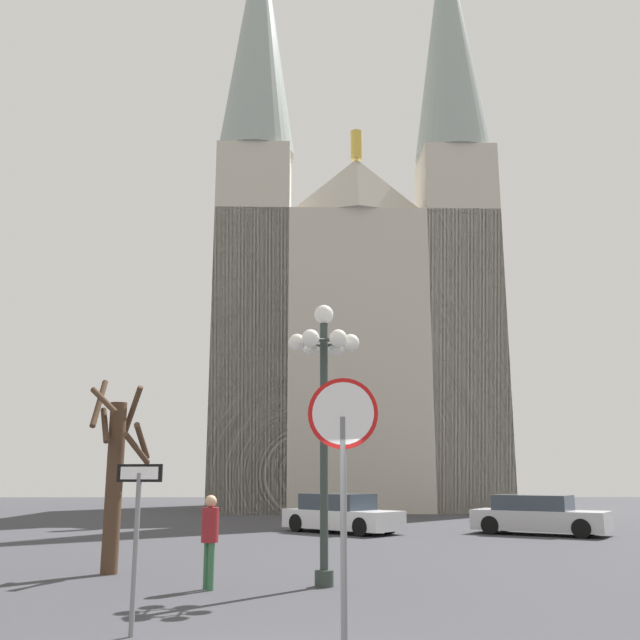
# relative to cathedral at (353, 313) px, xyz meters

# --- Properties ---
(cathedral) EXTENTS (17.11, 13.19, 39.34)m
(cathedral) POSITION_rel_cathedral_xyz_m (0.00, 0.00, 0.00)
(cathedral) COLOR #BCB5A5
(cathedral) RESTS_ON ground
(stop_sign) EXTENTS (0.87, 0.20, 3.25)m
(stop_sign) POSITION_rel_cathedral_xyz_m (-2.34, -35.08, -9.81)
(stop_sign) COLOR slate
(stop_sign) RESTS_ON ground
(one_way_arrow_sign) EXTENTS (0.66, 0.21, 2.21)m
(one_way_arrow_sign) POSITION_rel_cathedral_xyz_m (-5.08, -33.94, -10.72)
(one_way_arrow_sign) COLOR slate
(one_way_arrow_sign) RESTS_ON ground
(street_lamp) EXTENTS (1.44, 1.30, 5.47)m
(street_lamp) POSITION_rel_cathedral_xyz_m (-2.47, -29.74, -8.27)
(street_lamp) COLOR #2D3833
(street_lamp) RESTS_ON ground
(bare_tree) EXTENTS (1.32, 1.26, 4.20)m
(bare_tree) POSITION_rel_cathedral_xyz_m (-7.00, -27.99, -10.05)
(bare_tree) COLOR #473323
(bare_tree) RESTS_ON ground
(parked_car_near_white) EXTENTS (4.46, 4.35, 1.38)m
(parked_car_near_white) POSITION_rel_cathedral_xyz_m (-1.61, -17.15, -11.48)
(parked_car_near_white) COLOR silver
(parked_car_near_white) RESTS_ON ground
(parked_car_far_silver) EXTENTS (4.77, 3.90, 1.36)m
(parked_car_far_silver) POSITION_rel_cathedral_xyz_m (5.32, -18.14, -11.49)
(parked_car_far_silver) COLOR #B7B7BC
(parked_car_far_silver) RESTS_ON ground
(pedestrian_walking) EXTENTS (0.32, 0.32, 1.69)m
(pedestrian_walking) POSITION_rel_cathedral_xyz_m (-4.61, -30.11, -11.11)
(pedestrian_walking) COLOR #33663F
(pedestrian_walking) RESTS_ON ground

